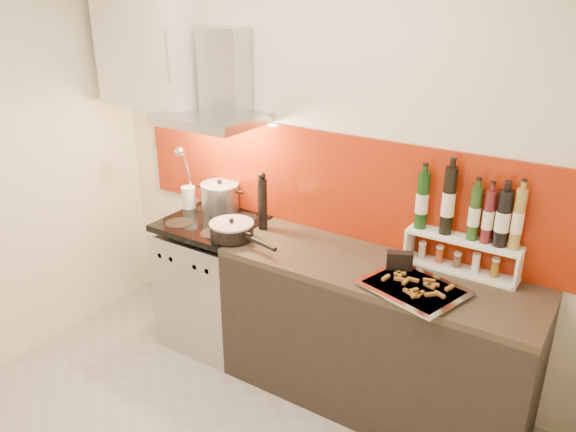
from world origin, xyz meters
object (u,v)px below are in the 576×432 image
Objects in this scene: range_stove at (215,283)px; pepper_mill at (263,202)px; baking_tray at (413,288)px; saute_pan at (233,230)px; stock_pot at (220,197)px; counter at (374,336)px.

range_stove is 0.74m from pepper_mill.
pepper_mill is 0.66× the size of baking_tray.
saute_pan is at bearing -24.96° from range_stove.
stock_pot is 0.50× the size of saute_pan.
saute_pan is (-0.91, -0.14, 0.51)m from counter.
counter is at bearing 0.23° from range_stove.
pepper_mill reaches higher than baking_tray.
pepper_mill reaches higher than saute_pan.
pepper_mill reaches higher than counter.
range_stove is at bearing -69.97° from stock_pot.
stock_pot is at bearing 110.03° from range_stove.
baking_tray is at bearing 0.31° from saute_pan.
pepper_mill is (-0.85, 0.09, 0.63)m from counter.
counter is 1.39m from stock_pot.
pepper_mill is (0.42, -0.08, 0.08)m from stock_pot.
saute_pan is 0.91× the size of baking_tray.
range_stove is 0.61m from saute_pan.
counter is 1.05m from saute_pan.
pepper_mill is (0.35, 0.10, 0.64)m from range_stove.
range_stove is 0.51× the size of counter.
range_stove is 1.74× the size of saute_pan.
baking_tray is at bearing -11.54° from pepper_mill.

